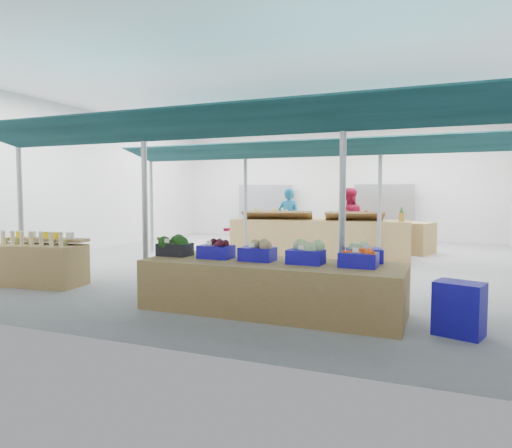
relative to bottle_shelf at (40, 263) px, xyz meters
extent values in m
plane|color=slate|center=(3.14, 4.36, -0.42)|extent=(13.00, 13.00, 0.00)
plane|color=silver|center=(3.14, 4.36, 3.78)|extent=(13.00, 13.00, 0.00)
plane|color=silver|center=(3.14, 10.86, 1.68)|extent=(12.00, 0.00, 12.00)
plane|color=silver|center=(-2.86, 4.36, 1.68)|extent=(0.00, 13.00, 13.00)
cylinder|color=gray|center=(-0.86, 0.36, 1.08)|extent=(0.10, 0.10, 3.00)
cylinder|color=gray|center=(-0.86, 4.86, 1.08)|extent=(0.10, 0.10, 3.00)
cylinder|color=gray|center=(2.14, 0.36, 1.08)|extent=(0.10, 0.10, 3.00)
cylinder|color=gray|center=(2.14, 4.86, 1.08)|extent=(0.10, 0.10, 3.00)
cylinder|color=gray|center=(5.64, 0.36, 1.08)|extent=(0.10, 0.10, 3.00)
cylinder|color=gray|center=(5.64, 4.86, 1.08)|extent=(0.10, 0.10, 3.00)
cylinder|color=gray|center=(3.89, 0.36, 2.43)|extent=(10.00, 0.06, 0.06)
cylinder|color=gray|center=(3.89, 4.86, 2.43)|extent=(10.00, 0.06, 0.06)
cube|color=black|center=(3.89, -0.29, 2.36)|extent=(9.50, 1.28, 0.30)
cube|color=black|center=(3.89, 1.01, 2.36)|extent=(9.50, 1.28, 0.30)
cube|color=black|center=(3.89, 4.21, 2.36)|extent=(9.50, 1.28, 0.30)
cube|color=black|center=(3.89, 5.51, 2.36)|extent=(9.50, 1.28, 0.30)
cube|color=#B23F33|center=(0.64, 10.36, 0.58)|extent=(2.00, 0.50, 2.00)
cube|color=#B23F33|center=(5.14, 10.36, 0.58)|extent=(2.00, 0.50, 2.00)
cube|color=olive|center=(0.00, -0.04, -0.04)|extent=(1.79, 0.96, 0.76)
cube|color=#997247|center=(-0.02, 0.20, 0.42)|extent=(1.74, 0.53, 0.06)
cube|color=olive|center=(4.72, -0.20, -0.05)|extent=(3.80, 1.30, 0.74)
cube|color=olive|center=(3.97, 5.60, 0.08)|extent=(4.78, 1.65, 1.00)
cube|color=olive|center=(4.44, 7.93, 0.02)|extent=(4.99, 2.64, 0.89)
cube|color=#150E9D|center=(7.23, -0.39, -0.09)|extent=(0.64, 0.54, 0.66)
imported|color=#186A9D|center=(2.77, 6.70, 0.52)|extent=(0.73, 0.52, 1.87)
imported|color=#AD153D|center=(4.57, 6.70, 0.52)|extent=(0.99, 0.81, 1.87)
cube|color=black|center=(3.09, -0.18, 0.42)|extent=(0.51, 0.36, 0.20)
cube|color=white|center=(3.08, -0.40, 0.58)|extent=(0.08, 0.01, 0.06)
cube|color=#150E9D|center=(3.83, -0.19, 0.42)|extent=(0.51, 0.36, 0.20)
cube|color=white|center=(3.82, -0.41, 0.58)|extent=(0.08, 0.01, 0.06)
cube|color=#150E9D|center=(4.51, -0.20, 0.42)|extent=(0.51, 0.36, 0.20)
cube|color=white|center=(4.51, -0.42, 0.58)|extent=(0.08, 0.01, 0.06)
cube|color=#150E9D|center=(5.25, -0.20, 0.42)|extent=(0.51, 0.36, 0.20)
cube|color=white|center=(5.24, -0.42, 0.58)|extent=(0.08, 0.01, 0.06)
cube|color=#150E9D|center=(5.98, -0.21, 0.42)|extent=(0.51, 0.36, 0.20)
cube|color=white|center=(5.98, -0.43, 0.58)|extent=(0.08, 0.01, 0.06)
sphere|color=brown|center=(2.93, -0.31, 0.56)|extent=(0.09, 0.09, 0.09)
sphere|color=brown|center=(2.88, -0.33, 0.60)|extent=(0.06, 0.06, 0.06)
cylinder|color=red|center=(3.56, 0.74, 0.68)|extent=(0.12, 0.12, 0.05)
cube|color=white|center=(3.56, 0.68, 0.46)|extent=(0.10, 0.01, 0.07)
cube|color=#997247|center=(2.88, 5.36, 0.70)|extent=(2.01, 1.10, 0.26)
cube|color=#997247|center=(4.92, 5.60, 0.70)|extent=(1.62, 1.01, 0.26)
cylinder|color=#8C6019|center=(6.09, 5.73, 0.69)|extent=(0.14, 0.14, 0.22)
cone|color=#26661E|center=(6.09, 5.73, 0.88)|extent=(0.12, 0.12, 0.18)
cube|color=#150E9D|center=(5.99, 0.26, 0.42)|extent=(0.57, 0.46, 0.20)
cube|color=white|center=(6.04, 0.05, 0.58)|extent=(0.08, 0.03, 0.06)
camera|label=1|loc=(6.98, -6.38, 1.33)|focal=32.00mm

